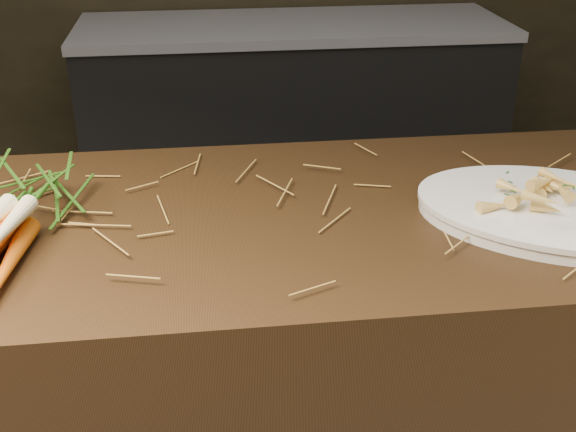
# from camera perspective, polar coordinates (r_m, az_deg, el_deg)

# --- Properties ---
(main_counter) EXTENTS (2.40, 0.70, 0.90)m
(main_counter) POSITION_cam_1_polar(r_m,az_deg,el_deg) (1.59, -1.73, -14.45)
(main_counter) COLOR black
(main_counter) RESTS_ON ground
(back_counter) EXTENTS (1.82, 0.62, 0.84)m
(back_counter) POSITION_cam_1_polar(r_m,az_deg,el_deg) (3.27, 0.37, 7.88)
(back_counter) COLOR black
(back_counter) RESTS_ON ground
(straw_bedding) EXTENTS (1.40, 0.60, 0.02)m
(straw_bedding) POSITION_cam_1_polar(r_m,az_deg,el_deg) (1.33, -2.00, 0.51)
(straw_bedding) COLOR #A38136
(straw_bedding) RESTS_ON main_counter
(root_veg_bunch) EXTENTS (0.23, 0.54, 0.10)m
(root_veg_bunch) POSITION_cam_1_polar(r_m,az_deg,el_deg) (1.33, -21.16, 0.45)
(root_veg_bunch) COLOR #DC5217
(root_veg_bunch) RESTS_ON main_counter
(serving_platter) EXTENTS (0.59, 0.51, 0.03)m
(serving_platter) POSITION_cam_1_polar(r_m,az_deg,el_deg) (1.39, 20.45, 0.18)
(serving_platter) COLOR white
(serving_platter) RESTS_ON main_counter
(roasted_veg_heap) EXTENTS (0.29, 0.26, 0.06)m
(roasted_veg_heap) POSITION_cam_1_polar(r_m,az_deg,el_deg) (1.37, 20.73, 1.70)
(roasted_veg_heap) COLOR gold
(roasted_veg_heap) RESTS_ON serving_platter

